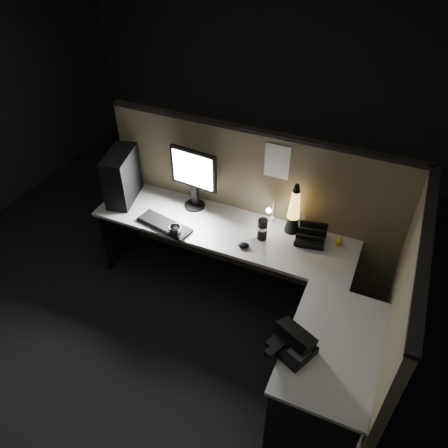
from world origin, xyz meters
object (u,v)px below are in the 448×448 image
at_px(desk_phone, 292,342).
at_px(lava_lamp, 294,212).
at_px(monitor, 194,174).
at_px(pc_tower, 122,176).
at_px(keyboard, 164,225).

bearing_deg(desk_phone, lava_lamp, 131.85).
bearing_deg(monitor, pc_tower, -161.14).
distance_m(monitor, keyboard, 0.51).
bearing_deg(keyboard, pc_tower, 169.58).
xyz_separation_m(keyboard, desk_phone, (1.37, -0.75, 0.05)).
relative_size(monitor, keyboard, 1.14).
xyz_separation_m(lava_lamp, desk_phone, (0.34, -1.13, -0.14)).
relative_size(monitor, desk_phone, 1.73).
height_order(keyboard, desk_phone, desk_phone).
height_order(pc_tower, lava_lamp, same).
bearing_deg(keyboard, monitor, 84.76).
xyz_separation_m(monitor, keyboard, (-0.11, -0.37, -0.33)).
bearing_deg(lava_lamp, monitor, -179.20).
distance_m(pc_tower, desk_phone, 2.14).
bearing_deg(pc_tower, lava_lamp, -7.44).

